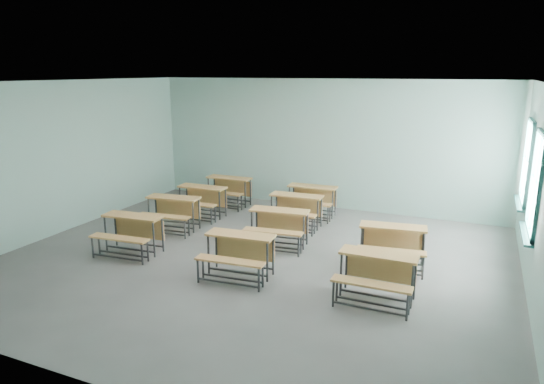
{
  "coord_description": "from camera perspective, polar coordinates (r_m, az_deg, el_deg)",
  "views": [
    {
      "loc": [
        3.65,
        -7.51,
        3.39
      ],
      "look_at": [
        -0.16,
        1.2,
        1.0
      ],
      "focal_mm": 32.0,
      "sensor_mm": 36.0,
      "label": 1
    }
  ],
  "objects": [
    {
      "name": "room",
      "position": [
        8.54,
        -1.65,
        1.99
      ],
      "size": [
        9.04,
        8.04,
        3.24
      ],
      "color": "slate",
      "rests_on": "ground"
    },
    {
      "name": "desk_unit_r0c0",
      "position": [
        9.56,
        -16.32,
        -4.16
      ],
      "size": [
        1.22,
        0.87,
        0.72
      ],
      "rotation": [
        0.0,
        0.0,
        0.09
      ],
      "color": "#BF8445",
      "rests_on": "ground"
    },
    {
      "name": "desk_unit_r0c1",
      "position": [
        8.17,
        -3.99,
        -6.74
      ],
      "size": [
        1.22,
        0.87,
        0.72
      ],
      "rotation": [
        0.0,
        0.0,
        0.08
      ],
      "color": "#BF8445",
      "rests_on": "ground"
    },
    {
      "name": "desk_unit_r0c2",
      "position": [
        7.5,
        12.22,
        -9.01
      ],
      "size": [
        1.16,
        0.78,
        0.72
      ],
      "rotation": [
        0.0,
        0.0,
        0.0
      ],
      "color": "#BF8445",
      "rests_on": "ground"
    },
    {
      "name": "desk_unit_r1c0",
      "position": [
        10.71,
        -11.74,
        -1.92
      ],
      "size": [
        1.25,
        0.91,
        0.72
      ],
      "rotation": [
        0.0,
        0.0,
        0.12
      ],
      "color": "#BF8445",
      "rests_on": "ground"
    },
    {
      "name": "desk_unit_r1c1",
      "position": [
        9.53,
        0.71,
        -3.62
      ],
      "size": [
        1.24,
        0.91,
        0.72
      ],
      "rotation": [
        0.0,
        0.0,
        0.12
      ],
      "color": "#BF8445",
      "rests_on": "ground"
    },
    {
      "name": "desk_unit_r1c2",
      "position": [
        8.83,
        13.97,
        -5.53
      ],
      "size": [
        1.25,
        0.93,
        0.72
      ],
      "rotation": [
        0.0,
        0.0,
        0.14
      ],
      "color": "#BF8445",
      "rests_on": "ground"
    },
    {
      "name": "desk_unit_r2c0",
      "position": [
        11.56,
        -8.42,
        -0.59
      ],
      "size": [
        1.18,
        0.81,
        0.72
      ],
      "rotation": [
        0.0,
        0.0,
        0.03
      ],
      "color": "#BF8445",
      "rests_on": "ground"
    },
    {
      "name": "desk_unit_r2c1",
      "position": [
        10.67,
        2.72,
        -1.69
      ],
      "size": [
        1.19,
        0.83,
        0.72
      ],
      "rotation": [
        0.0,
        0.0,
        0.05
      ],
      "color": "#BF8445",
      "rests_on": "ground"
    },
    {
      "name": "desk_unit_r3c0",
      "position": [
        12.47,
        -5.27,
        0.59
      ],
      "size": [
        1.17,
        0.79,
        0.72
      ],
      "rotation": [
        0.0,
        0.0,
        0.01
      ],
      "color": "#BF8445",
      "rests_on": "ground"
    },
    {
      "name": "desk_unit_r3c1",
      "position": [
        11.52,
        4.64,
        -0.53
      ],
      "size": [
        1.19,
        0.83,
        0.72
      ],
      "rotation": [
        0.0,
        0.0,
        0.04
      ],
      "color": "#BF8445",
      "rests_on": "ground"
    }
  ]
}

